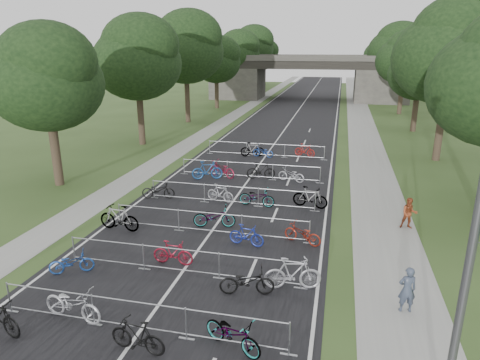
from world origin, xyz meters
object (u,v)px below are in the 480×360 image
object	(u,v)px
overpass_bridge	(307,78)
pedestrian_b	(409,214)
lamppost	(471,261)
pedestrian_a	(407,290)

from	to	relation	value
overpass_bridge	pedestrian_b	xyz separation A→B (m)	(9.11, -51.22, -2.77)
overpass_bridge	lamppost	world-z (taller)	lamppost
pedestrian_a	lamppost	bearing A→B (deg)	81.30
overpass_bridge	lamppost	bearing A→B (deg)	-82.47
pedestrian_a	pedestrian_b	xyz separation A→B (m)	(1.02, 7.17, -0.04)
lamppost	pedestrian_a	size ratio (longest dim) A/B	5.10
pedestrian_b	lamppost	bearing A→B (deg)	-94.86
overpass_bridge	pedestrian_a	bearing A→B (deg)	-82.11
pedestrian_a	pedestrian_b	size ratio (longest dim) A/B	1.05
lamppost	pedestrian_a	xyz separation A→B (m)	(-0.24, 4.60, -3.48)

